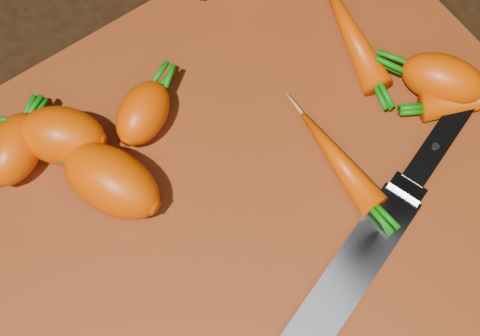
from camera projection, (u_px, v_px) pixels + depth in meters
ground at (247, 193)px, 0.56m from camera, size 2.00×2.00×0.01m
cutting_board at (247, 188)px, 0.55m from camera, size 0.50×0.40×0.01m
carrot_0 at (15, 149)px, 0.54m from camera, size 0.08×0.07×0.04m
carrot_1 at (62, 136)px, 0.54m from camera, size 0.08×0.08×0.05m
carrot_2 at (111, 181)px, 0.52m from camera, size 0.08×0.10×0.05m
carrot_4 at (143, 113)px, 0.55m from camera, size 0.07×0.06×0.04m
carrot_5 at (443, 79)px, 0.56m from camera, size 0.07×0.08×0.04m
carrot_6 at (348, 27)px, 0.59m from camera, size 0.06×0.13×0.03m
carrot_8 at (338, 159)px, 0.54m from camera, size 0.03×0.10×0.03m
knife at (354, 268)px, 0.51m from camera, size 0.29×0.12×0.02m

